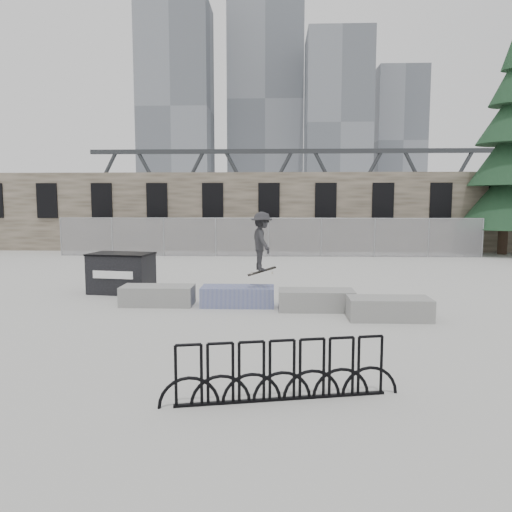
{
  "coord_description": "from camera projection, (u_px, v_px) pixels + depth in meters",
  "views": [
    {
      "loc": [
        0.41,
        -13.42,
        2.92
      ],
      "look_at": [
        -0.17,
        1.05,
        1.3
      ],
      "focal_mm": 35.0,
      "sensor_mm": 36.0,
      "label": 1
    }
  ],
  "objects": [
    {
      "name": "planter_far_left",
      "position": [
        158.0,
        295.0,
        13.95
      ],
      "size": [
        2.0,
        0.9,
        0.54
      ],
      "color": "gray",
      "rests_on": "ground"
    },
    {
      "name": "bike_rack",
      "position": [
        282.0,
        371.0,
        7.26
      ],
      "size": [
        3.53,
        0.77,
        0.9
      ],
      "rotation": [
        0.0,
        0.0,
        0.2
      ],
      "color": "black",
      "rests_on": "ground"
    },
    {
      "name": "stone_wall",
      "position": [
        269.0,
        212.0,
        29.54
      ],
      "size": [
        36.0,
        2.58,
        4.5
      ],
      "color": "brown",
      "rests_on": "ground"
    },
    {
      "name": "skyline_towers",
      "position": [
        270.0,
        115.0,
        104.55
      ],
      "size": [
        58.0,
        28.0,
        48.0
      ],
      "color": "slate",
      "rests_on": "ground"
    },
    {
      "name": "spruce_tree",
      "position": [
        507.0,
        165.0,
        26.65
      ],
      "size": [
        4.9,
        4.9,
        11.5
      ],
      "color": "#38281E",
      "rests_on": "ground"
    },
    {
      "name": "planter_offset",
      "position": [
        389.0,
        308.0,
        12.25
      ],
      "size": [
        2.0,
        0.9,
        0.54
      ],
      "color": "gray",
      "rests_on": "ground"
    },
    {
      "name": "chainlink_fence",
      "position": [
        268.0,
        237.0,
        25.96
      ],
      "size": [
        22.06,
        0.06,
        2.02
      ],
      "color": "gray",
      "rests_on": "ground"
    },
    {
      "name": "truss_bridge",
      "position": [
        347.0,
        191.0,
        67.42
      ],
      "size": [
        70.0,
        3.0,
        9.8
      ],
      "color": "#2D3033",
      "rests_on": "ground"
    },
    {
      "name": "planter_center_right",
      "position": [
        316.0,
        299.0,
        13.31
      ],
      "size": [
        2.0,
        0.9,
        0.54
      ],
      "color": "gray",
      "rests_on": "ground"
    },
    {
      "name": "ground",
      "position": [
        261.0,
        307.0,
        13.66
      ],
      "size": [
        120.0,
        120.0,
        0.0
      ],
      "primitive_type": "plane",
      "color": "#A7A7A3",
      "rests_on": "ground"
    },
    {
      "name": "planter_center_left",
      "position": [
        238.0,
        295.0,
        13.83
      ],
      "size": [
        2.0,
        0.9,
        0.54
      ],
      "color": "navy",
      "rests_on": "ground"
    },
    {
      "name": "dumpster",
      "position": [
        121.0,
        273.0,
        15.77
      ],
      "size": [
        2.08,
        1.46,
        1.27
      ],
      "rotation": [
        0.0,
        0.0,
        -0.15
      ],
      "color": "black",
      "rests_on": "ground"
    },
    {
      "name": "skateboarder",
      "position": [
        262.0,
        241.0,
        13.51
      ],
      "size": [
        0.87,
        1.16,
        1.74
      ],
      "rotation": [
        0.0,
        0.0,
        1.87
      ],
      "color": "#272729",
      "rests_on": "ground"
    }
  ]
}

